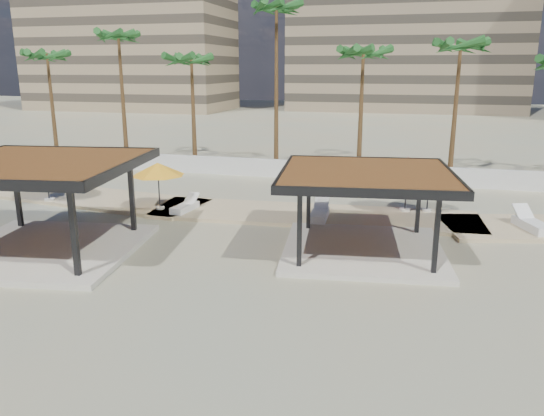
# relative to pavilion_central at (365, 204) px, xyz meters

# --- Properties ---
(ground) EXTENTS (200.00, 200.00, 0.00)m
(ground) POSITION_rel_pavilion_central_xyz_m (-4.93, -2.45, -1.98)
(ground) COLOR tan
(ground) RESTS_ON ground
(promenade) EXTENTS (44.45, 7.97, 0.24)m
(promenade) POSITION_rel_pavilion_central_xyz_m (-2.93, 5.22, -1.92)
(promenade) COLOR #C6B284
(promenade) RESTS_ON ground
(boundary_wall) EXTENTS (56.00, 0.30, 1.20)m
(boundary_wall) POSITION_rel_pavilion_central_xyz_m (-4.93, 13.55, -1.38)
(boundary_wall) COLOR silver
(boundary_wall) RESTS_ON ground
(building_west) EXTENTS (34.00, 16.00, 32.40)m
(building_west) POSITION_rel_pavilion_central_xyz_m (-46.93, 65.55, 13.29)
(building_west) COLOR #937F60
(building_west) RESTS_ON ground
(building_mid) EXTENTS (38.00, 16.00, 30.40)m
(building_mid) POSITION_rel_pavilion_central_xyz_m (-0.93, 75.55, 12.29)
(building_mid) COLOR #847259
(building_mid) RESTS_ON ground
(pavilion_central) EXTENTS (7.33, 7.33, 3.32)m
(pavilion_central) POSITION_rel_pavilion_central_xyz_m (0.00, 0.00, 0.00)
(pavilion_central) COLOR beige
(pavilion_central) RESTS_ON ground
(pavilion_west) EXTENTS (8.36, 8.36, 3.72)m
(pavilion_west) POSITION_rel_pavilion_central_xyz_m (-12.22, -3.34, 0.24)
(pavilion_west) COLOR beige
(pavilion_west) RESTS_ON ground
(umbrella_b) EXTENTS (2.93, 2.93, 2.38)m
(umbrella_b) POSITION_rel_pavilion_central_xyz_m (-10.60, 3.35, 0.24)
(umbrella_b) COLOR beige
(umbrella_b) RESTS_ON promenade
(umbrella_c) EXTENTS (3.56, 3.56, 2.73)m
(umbrella_c) POSITION_rel_pavilion_central_xyz_m (1.45, 6.20, 0.54)
(umbrella_c) COLOR beige
(umbrella_c) RESTS_ON promenade
(umbrella_d) EXTENTS (3.17, 3.17, 2.30)m
(umbrella_d) POSITION_rel_pavilion_central_xyz_m (2.52, 6.45, 0.18)
(umbrella_d) COLOR beige
(umbrella_d) RESTS_ON promenade
(umbrella_f) EXTENTS (3.47, 3.47, 2.70)m
(umbrella_f) POSITION_rel_pavilion_central_xyz_m (-17.16, 3.35, 0.52)
(umbrella_f) COLOR beige
(umbrella_f) RESTS_ON promenade
(lounger_a) EXTENTS (0.86, 2.04, 0.75)m
(lounger_a) POSITION_rel_pavilion_central_xyz_m (-9.22, 3.40, -1.62)
(lounger_a) COLOR white
(lounger_a) RESTS_ON promenade
(lounger_b) EXTENTS (0.87, 2.30, 0.86)m
(lounger_b) POSITION_rel_pavilion_central_xyz_m (-2.44, 3.76, -1.59)
(lounger_b) COLOR white
(lounger_b) RESTS_ON promenade
(lounger_c) EXTENTS (1.54, 2.48, 0.90)m
(lounger_c) POSITION_rel_pavilion_central_xyz_m (6.98, 4.49, -1.58)
(lounger_c) COLOR white
(lounger_c) RESTS_ON promenade
(palm_a) EXTENTS (3.00, 3.00, 8.84)m
(palm_a) POSITION_rel_pavilion_central_xyz_m (-25.93, 15.85, 5.72)
(palm_a) COLOR brown
(palm_a) RESTS_ON ground
(palm_b) EXTENTS (3.00, 3.00, 10.22)m
(palm_b) POSITION_rel_pavilion_central_xyz_m (-19.93, 16.25, 7.02)
(palm_b) COLOR brown
(palm_b) RESTS_ON ground
(palm_c) EXTENTS (3.00, 3.00, 8.50)m
(palm_c) POSITION_rel_pavilion_central_xyz_m (-13.93, 15.65, 5.41)
(palm_c) COLOR brown
(palm_c) RESTS_ON ground
(palm_d) EXTENTS (3.00, 3.00, 11.89)m
(palm_d) POSITION_rel_pavilion_central_xyz_m (-7.93, 16.45, 8.56)
(palm_d) COLOR brown
(palm_d) RESTS_ON ground
(palm_e) EXTENTS (3.00, 3.00, 8.90)m
(palm_e) POSITION_rel_pavilion_central_xyz_m (-1.93, 15.95, 5.78)
(palm_e) COLOR brown
(palm_e) RESTS_ON ground
(palm_f) EXTENTS (3.00, 3.00, 9.29)m
(palm_f) POSITION_rel_pavilion_central_xyz_m (4.07, 16.15, 6.15)
(palm_f) COLOR brown
(palm_f) RESTS_ON ground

